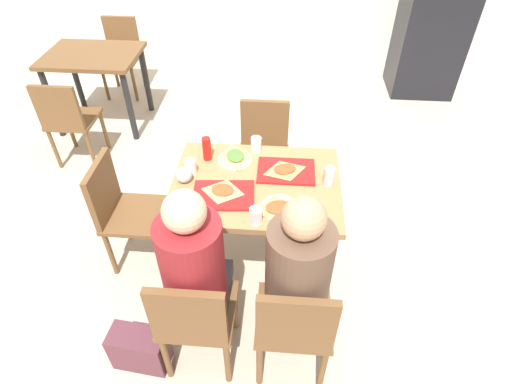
# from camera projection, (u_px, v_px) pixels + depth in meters

# --- Properties ---
(ground_plane) EXTENTS (10.00, 10.00, 0.02)m
(ground_plane) POSITION_uv_depth(u_px,v_px,m) (256.00, 263.00, 3.04)
(ground_plane) COLOR #B7A893
(main_table) EXTENTS (1.03, 0.79, 0.76)m
(main_table) POSITION_uv_depth(u_px,v_px,m) (256.00, 196.00, 2.60)
(main_table) COLOR #9E7247
(main_table) RESTS_ON ground_plane
(chair_near_left) EXTENTS (0.40, 0.40, 0.84)m
(chair_near_left) POSITION_uv_depth(u_px,v_px,m) (195.00, 317.00, 2.14)
(chair_near_left) COLOR brown
(chair_near_left) RESTS_ON ground_plane
(chair_near_right) EXTENTS (0.40, 0.40, 0.84)m
(chair_near_right) POSITION_uv_depth(u_px,v_px,m) (294.00, 324.00, 2.11)
(chair_near_right) COLOR brown
(chair_near_right) RESTS_ON ground_plane
(chair_far_side) EXTENTS (0.40, 0.40, 0.84)m
(chair_far_side) POSITION_uv_depth(u_px,v_px,m) (264.00, 146.00, 3.30)
(chair_far_side) COLOR brown
(chair_far_side) RESTS_ON ground_plane
(chair_left_end) EXTENTS (0.40, 0.40, 0.84)m
(chair_left_end) POSITION_uv_depth(u_px,v_px,m) (122.00, 207.00, 2.76)
(chair_left_end) COLOR brown
(chair_left_end) RESTS_ON ground_plane
(person_in_red) EXTENTS (0.32, 0.42, 1.25)m
(person_in_red) POSITION_uv_depth(u_px,v_px,m) (195.00, 266.00, 2.08)
(person_in_red) COLOR #383842
(person_in_red) RESTS_ON ground_plane
(person_in_brown_jacket) EXTENTS (0.32, 0.42, 1.25)m
(person_in_brown_jacket) POSITION_uv_depth(u_px,v_px,m) (298.00, 272.00, 2.05)
(person_in_brown_jacket) COLOR #383842
(person_in_brown_jacket) RESTS_ON ground_plane
(tray_red_near) EXTENTS (0.38, 0.29, 0.02)m
(tray_red_near) POSITION_uv_depth(u_px,v_px,m) (224.00, 195.00, 2.43)
(tray_red_near) COLOR red
(tray_red_near) RESTS_ON main_table
(tray_red_far) EXTENTS (0.36, 0.26, 0.02)m
(tray_red_far) POSITION_uv_depth(u_px,v_px,m) (286.00, 171.00, 2.60)
(tray_red_far) COLOR red
(tray_red_far) RESTS_ON main_table
(paper_plate_center) EXTENTS (0.22, 0.22, 0.01)m
(paper_plate_center) POSITION_uv_depth(u_px,v_px,m) (235.00, 160.00, 2.70)
(paper_plate_center) COLOR white
(paper_plate_center) RESTS_ON main_table
(paper_plate_near_edge) EXTENTS (0.22, 0.22, 0.01)m
(paper_plate_near_edge) POSITION_uv_depth(u_px,v_px,m) (280.00, 208.00, 2.35)
(paper_plate_near_edge) COLOR white
(paper_plate_near_edge) RESTS_ON main_table
(pizza_slice_a) EXTENTS (0.21, 0.18, 0.02)m
(pizza_slice_a) POSITION_uv_depth(u_px,v_px,m) (223.00, 190.00, 2.44)
(pizza_slice_a) COLOR #DBAD60
(pizza_slice_a) RESTS_ON tray_red_near
(pizza_slice_b) EXTENTS (0.24, 0.21, 0.02)m
(pizza_slice_b) POSITION_uv_depth(u_px,v_px,m) (285.00, 169.00, 2.59)
(pizza_slice_b) COLOR tan
(pizza_slice_b) RESTS_ON tray_red_far
(pizza_slice_c) EXTENTS (0.22, 0.25, 0.02)m
(pizza_slice_c) POSITION_uv_depth(u_px,v_px,m) (235.00, 156.00, 2.71)
(pizza_slice_c) COLOR #DBAD60
(pizza_slice_c) RESTS_ON paper_plate_center
(pizza_slice_d) EXTENTS (0.25, 0.21, 0.02)m
(pizza_slice_d) POSITION_uv_depth(u_px,v_px,m) (278.00, 208.00, 2.34)
(pizza_slice_d) COLOR tan
(pizza_slice_d) RESTS_ON paper_plate_near_edge
(plastic_cup_a) EXTENTS (0.07, 0.07, 0.10)m
(plastic_cup_a) POSITION_uv_depth(u_px,v_px,m) (256.00, 144.00, 2.75)
(plastic_cup_a) COLOR white
(plastic_cup_a) RESTS_ON main_table
(plastic_cup_b) EXTENTS (0.07, 0.07, 0.10)m
(plastic_cup_b) POSITION_uv_depth(u_px,v_px,m) (256.00, 216.00, 2.24)
(plastic_cup_b) COLOR white
(plastic_cup_b) RESTS_ON main_table
(plastic_cup_c) EXTENTS (0.07, 0.07, 0.10)m
(plastic_cup_c) POSITION_uv_depth(u_px,v_px,m) (191.00, 167.00, 2.57)
(plastic_cup_c) COLOR white
(plastic_cup_c) RESTS_ON main_table
(soda_can) EXTENTS (0.07, 0.07, 0.12)m
(soda_can) POSITION_uv_depth(u_px,v_px,m) (329.00, 176.00, 2.48)
(soda_can) COLOR #B7BCC6
(soda_can) RESTS_ON main_table
(condiment_bottle) EXTENTS (0.06, 0.06, 0.16)m
(condiment_bottle) POSITION_uv_depth(u_px,v_px,m) (207.00, 149.00, 2.66)
(condiment_bottle) COLOR red
(condiment_bottle) RESTS_ON main_table
(foil_bundle) EXTENTS (0.10, 0.10, 0.10)m
(foil_bundle) POSITION_uv_depth(u_px,v_px,m) (184.00, 175.00, 2.51)
(foil_bundle) COLOR silver
(foil_bundle) RESTS_ON main_table
(handbag) EXTENTS (0.34, 0.19, 0.28)m
(handbag) POSITION_uv_depth(u_px,v_px,m) (140.00, 349.00, 2.38)
(handbag) COLOR #592D38
(handbag) RESTS_ON ground_plane
(drink_fridge) EXTENTS (0.70, 0.60, 1.90)m
(drink_fridge) POSITION_uv_depth(u_px,v_px,m) (438.00, 8.00, 4.44)
(drink_fridge) COLOR black
(drink_fridge) RESTS_ON ground_plane
(background_table) EXTENTS (0.90, 0.70, 0.76)m
(background_table) POSITION_uv_depth(u_px,v_px,m) (94.00, 66.00, 4.08)
(background_table) COLOR brown
(background_table) RESTS_ON ground_plane
(background_chair_near) EXTENTS (0.40, 0.40, 0.84)m
(background_chair_near) POSITION_uv_depth(u_px,v_px,m) (68.00, 118.00, 3.62)
(background_chair_near) COLOR brown
(background_chair_near) RESTS_ON ground_plane
(background_chair_far) EXTENTS (0.40, 0.40, 0.84)m
(background_chair_far) POSITION_uv_depth(u_px,v_px,m) (122.00, 51.00, 4.72)
(background_chair_far) COLOR brown
(background_chair_far) RESTS_ON ground_plane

